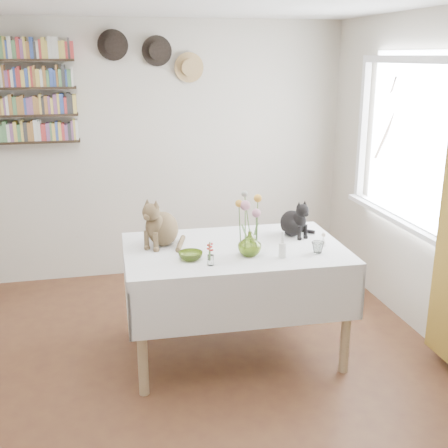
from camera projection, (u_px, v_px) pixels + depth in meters
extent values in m
cube|color=brown|center=(182.00, 394.00, 3.76)|extent=(4.04, 4.54, 0.04)
cube|color=beige|center=(144.00, 152.00, 5.52)|extent=(4.04, 0.04, 2.54)
cube|color=white|center=(406.00, 141.00, 4.49)|extent=(0.01, 1.40, 1.20)
cube|color=white|center=(414.00, 59.00, 4.31)|extent=(0.06, 1.52, 0.06)
cube|color=white|center=(399.00, 217.00, 4.67)|extent=(0.06, 1.52, 0.06)
cube|color=white|center=(365.00, 130.00, 5.17)|extent=(0.06, 0.06, 1.20)
cube|color=white|center=(396.00, 217.00, 4.66)|extent=(0.12, 1.50, 0.04)
cube|color=white|center=(234.00, 252.00, 4.03)|extent=(1.59, 1.04, 0.07)
cylinder|color=tan|center=(142.00, 342.00, 3.62)|extent=(0.07, 0.07, 0.77)
cylinder|color=tan|center=(346.00, 322.00, 3.89)|extent=(0.07, 0.07, 0.77)
cylinder|color=tan|center=(135.00, 290.00, 4.42)|extent=(0.07, 0.07, 0.77)
cylinder|color=tan|center=(305.00, 277.00, 4.69)|extent=(0.07, 0.07, 0.77)
imported|color=#90AD3C|center=(250.00, 244.00, 3.84)|extent=(0.17, 0.17, 0.17)
imported|color=#90AD3C|center=(191.00, 256.00, 3.78)|extent=(0.21, 0.21, 0.05)
imported|color=white|center=(318.00, 247.00, 3.89)|extent=(0.09, 0.09, 0.08)
cylinder|color=white|center=(282.00, 250.00, 3.81)|extent=(0.05, 0.05, 0.10)
cylinder|color=white|center=(283.00, 237.00, 3.79)|extent=(0.02, 0.02, 0.08)
cylinder|color=white|center=(211.00, 260.00, 3.67)|extent=(0.04, 0.04, 0.07)
cone|color=white|center=(323.00, 241.00, 4.04)|extent=(0.05, 0.05, 0.07)
sphere|color=beige|center=(324.00, 235.00, 4.03)|extent=(0.03, 0.03, 0.03)
cylinder|color=#4C7233|center=(245.00, 227.00, 3.81)|extent=(0.01, 0.01, 0.30)
sphere|color=#C37E94|center=(245.00, 206.00, 3.76)|extent=(0.07, 0.07, 0.07)
cylinder|color=#4C7233|center=(256.00, 231.00, 3.80)|extent=(0.01, 0.01, 0.26)
sphere|color=#C37E94|center=(257.00, 212.00, 3.76)|extent=(0.06, 0.06, 0.06)
cylinder|color=#4C7233|center=(257.00, 223.00, 3.84)|extent=(0.01, 0.01, 0.34)
sphere|color=gold|center=(258.00, 199.00, 3.79)|extent=(0.06, 0.06, 0.06)
cylinder|color=#4C7233|center=(240.00, 226.00, 3.83)|extent=(0.01, 0.01, 0.31)
sphere|color=gold|center=(240.00, 204.00, 3.78)|extent=(0.05, 0.05, 0.05)
cylinder|color=#4C7233|center=(248.00, 221.00, 3.84)|extent=(0.01, 0.01, 0.37)
sphere|color=#999E93|center=(248.00, 194.00, 3.79)|extent=(0.04, 0.04, 0.04)
cube|color=black|center=(24.00, 142.00, 5.14)|extent=(1.00, 0.16, 0.02)
cube|color=black|center=(21.00, 115.00, 5.07)|extent=(1.00, 0.16, 0.02)
cube|color=black|center=(18.00, 88.00, 5.00)|extent=(1.00, 0.16, 0.02)
cube|color=black|center=(16.00, 60.00, 4.93)|extent=(1.00, 0.16, 0.02)
cylinder|color=black|center=(113.00, 45.00, 5.12)|extent=(0.28, 0.02, 0.28)
cylinder|color=black|center=(113.00, 45.00, 5.08)|extent=(0.16, 0.08, 0.16)
cylinder|color=black|center=(157.00, 51.00, 5.22)|extent=(0.28, 0.02, 0.28)
cylinder|color=black|center=(157.00, 51.00, 5.18)|extent=(0.16, 0.08, 0.16)
cylinder|color=tan|center=(189.00, 67.00, 5.32)|extent=(0.28, 0.02, 0.28)
cylinder|color=tan|center=(190.00, 68.00, 5.29)|extent=(0.16, 0.08, 0.16)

